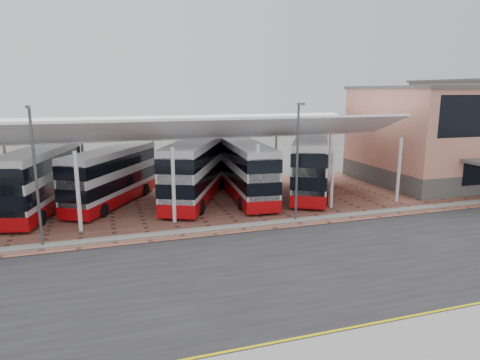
{
  "coord_description": "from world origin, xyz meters",
  "views": [
    {
      "loc": [
        -10.38,
        -19.39,
        8.86
      ],
      "look_at": [
        -1.72,
        7.26,
        2.96
      ],
      "focal_mm": 32.0,
      "sensor_mm": 36.0,
      "label": 1
    }
  ],
  "objects": [
    {
      "name": "forecourt",
      "position": [
        2.0,
        13.0,
        0.03
      ],
      "size": [
        72.0,
        16.0,
        0.06
      ],
      "primitive_type": "cube",
      "color": "brown",
      "rests_on": "ground"
    },
    {
      "name": "yellow_line_far",
      "position": [
        0.0,
        -6.7,
        0.03
      ],
      "size": [
        120.0,
        0.12,
        0.01
      ],
      "primitive_type": "cube",
      "color": "#CBB600",
      "rests_on": "road"
    },
    {
      "name": "sidewalk",
      "position": [
        0.0,
        -9.0,
        0.07
      ],
      "size": [
        120.0,
        4.0,
        0.14
      ],
      "primitive_type": "cube",
      "color": "slate",
      "rests_on": "ground"
    },
    {
      "name": "bus_2",
      "position": [
        -9.83,
        14.76,
        2.22
      ],
      "size": [
        7.57,
        10.27,
        4.35
      ],
      "rotation": [
        0.0,
        0.0,
        -0.55
      ],
      "color": "silver",
      "rests_on": "forecourt"
    },
    {
      "name": "canopy",
      "position": [
        -6.0,
        13.94,
        5.8
      ],
      "size": [
        37.0,
        11.63,
        7.07
      ],
      "color": "white",
      "rests_on": "ground"
    },
    {
      "name": "lamp_west",
      "position": [
        -14.0,
        6.27,
        4.36
      ],
      "size": [
        0.16,
        0.9,
        8.07
      ],
      "color": "#4C4F53",
      "rests_on": "ground"
    },
    {
      "name": "lamp_east",
      "position": [
        2.0,
        6.27,
        4.36
      ],
      "size": [
        0.16,
        0.9,
        8.07
      ],
      "color": "#4C4F53",
      "rests_on": "ground"
    },
    {
      "name": "ground",
      "position": [
        0.0,
        0.0,
        0.0
      ],
      "size": [
        140.0,
        140.0,
        0.0
      ],
      "primitive_type": "plane",
      "color": "#4E514C"
    },
    {
      "name": "north_kerb",
      "position": [
        0.0,
        6.2,
        0.07
      ],
      "size": [
        120.0,
        0.8,
        0.14
      ],
      "primitive_type": "cube",
      "color": "slate",
      "rests_on": "ground"
    },
    {
      "name": "bus_5",
      "position": [
        6.57,
        13.16,
        2.47
      ],
      "size": [
        7.98,
        11.63,
        4.85
      ],
      "rotation": [
        0.0,
        0.0,
        -0.5
      ],
      "color": "silver",
      "rests_on": "forecourt"
    },
    {
      "name": "bus_1",
      "position": [
        -14.85,
        14.34,
        2.37
      ],
      "size": [
        5.33,
        11.59,
        4.66
      ],
      "rotation": [
        0.0,
        0.0,
        -0.25
      ],
      "color": "silver",
      "rests_on": "forecourt"
    },
    {
      "name": "bus_3",
      "position": [
        -3.42,
        13.82,
        2.48
      ],
      "size": [
        7.48,
        11.84,
        4.87
      ],
      "rotation": [
        0.0,
        0.0,
        -0.44
      ],
      "color": "silver",
      "rests_on": "forecourt"
    },
    {
      "name": "bus_4",
      "position": [
        0.81,
        13.34,
        2.34
      ],
      "size": [
        3.59,
        11.32,
        4.59
      ],
      "rotation": [
        0.0,
        0.0,
        -0.09
      ],
      "color": "silver",
      "rests_on": "forecourt"
    },
    {
      "name": "terminal",
      "position": [
        23.0,
        13.92,
        4.66
      ],
      "size": [
        18.4,
        14.4,
        9.25
      ],
      "color": "#555450",
      "rests_on": "ground"
    },
    {
      "name": "road",
      "position": [
        0.0,
        -1.0,
        0.01
      ],
      "size": [
        120.0,
        14.0,
        0.02
      ],
      "primitive_type": "cube",
      "color": "black",
      "rests_on": "ground"
    },
    {
      "name": "yellow_line_near",
      "position": [
        0.0,
        -7.0,
        0.03
      ],
      "size": [
        120.0,
        0.12,
        0.01
      ],
      "primitive_type": "cube",
      "color": "#CBB600",
      "rests_on": "road"
    }
  ]
}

